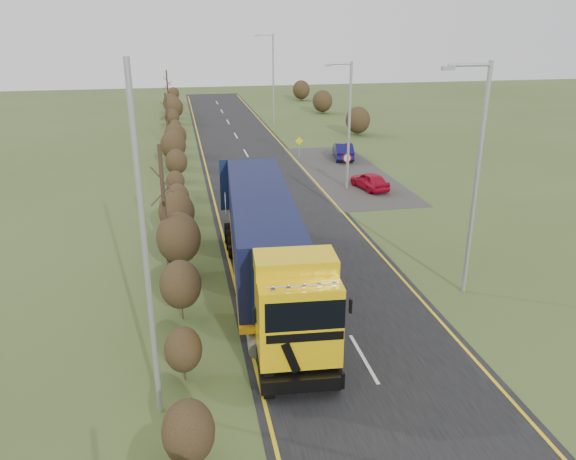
% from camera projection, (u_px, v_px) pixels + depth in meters
% --- Properties ---
extents(ground, '(160.00, 160.00, 0.00)m').
position_uv_depth(ground, '(332.00, 304.00, 22.87)').
color(ground, '#3E4F22').
rests_on(ground, ground).
extents(road, '(8.00, 120.00, 0.02)m').
position_uv_depth(road, '(286.00, 222.00, 32.05)').
color(road, black).
rests_on(road, ground).
extents(layby, '(6.00, 18.00, 0.02)m').
position_uv_depth(layby, '(345.00, 173.00, 42.41)').
color(layby, '#322F2D').
rests_on(layby, ground).
extents(lane_markings, '(7.52, 116.00, 0.01)m').
position_uv_depth(lane_markings, '(287.00, 224.00, 31.76)').
color(lane_markings, gold).
rests_on(lane_markings, road).
extents(hedgerow, '(2.24, 102.04, 6.05)m').
position_uv_depth(hedgerow, '(178.00, 214.00, 28.45)').
color(hedgerow, black).
rests_on(hedgerow, ground).
extents(lorry, '(3.39, 15.23, 4.20)m').
position_uv_depth(lorry, '(266.00, 241.00, 22.95)').
color(lorry, black).
rests_on(lorry, ground).
extents(car_red_hatchback, '(2.11, 3.67, 1.18)m').
position_uv_depth(car_red_hatchback, '(370.00, 181.00, 38.13)').
color(car_red_hatchback, '#A9081F').
rests_on(car_red_hatchback, ground).
extents(car_blue_sedan, '(2.10, 4.24, 1.34)m').
position_uv_depth(car_blue_sedan, '(343.00, 151.00, 46.43)').
color(car_blue_sedan, '#0D0B3D').
rests_on(car_blue_sedan, ground).
extents(streetlight_near, '(2.01, 0.19, 9.49)m').
position_uv_depth(streetlight_near, '(475.00, 172.00, 22.10)').
color(streetlight_near, '#989B9E').
rests_on(streetlight_near, ground).
extents(streetlight_mid, '(1.79, 0.18, 8.39)m').
position_uv_depth(streetlight_mid, '(348.00, 121.00, 36.95)').
color(streetlight_mid, '#989B9E').
rests_on(streetlight_mid, ground).
extents(streetlight_far, '(2.02, 0.19, 9.51)m').
position_uv_depth(streetlight_far, '(272.00, 75.00, 60.68)').
color(streetlight_far, '#989B9E').
rests_on(streetlight_far, ground).
extents(left_pole, '(0.16, 0.16, 10.09)m').
position_uv_depth(left_pole, '(145.00, 255.00, 14.89)').
color(left_pole, '#989B9E').
rests_on(left_pole, ground).
extents(speed_sign, '(0.63, 0.10, 2.27)m').
position_uv_depth(speed_sign, '(347.00, 163.00, 38.65)').
color(speed_sign, '#989B9E').
rests_on(speed_sign, ground).
extents(warning_board, '(0.67, 0.11, 1.75)m').
position_uv_depth(warning_board, '(299.00, 145.00, 46.75)').
color(warning_board, '#989B9E').
rests_on(warning_board, ground).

